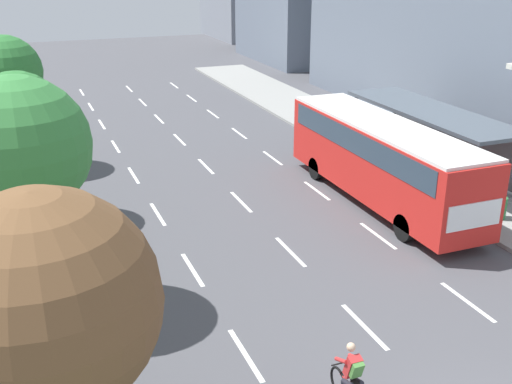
% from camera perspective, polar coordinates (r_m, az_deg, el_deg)
% --- Properties ---
extents(median_strip, '(2.60, 52.00, 0.12)m').
position_cam_1_polar(median_strip, '(28.53, -20.67, 0.26)').
color(median_strip, '#4C7038').
rests_on(median_strip, ground).
extents(sidewalk_right, '(4.50, 52.00, 0.15)m').
position_cam_1_polar(sidewalk_right, '(33.39, 10.82, 4.26)').
color(sidewalk_right, gray).
rests_on(sidewalk_right, ground).
extents(lane_divider_left, '(0.14, 46.47, 0.01)m').
position_cam_1_polar(lane_divider_left, '(26.82, -10.25, -0.10)').
color(lane_divider_left, white).
rests_on(lane_divider_left, ground).
extents(lane_divider_center, '(0.14, 46.47, 0.01)m').
position_cam_1_polar(lane_divider_center, '(27.64, -3.15, 0.87)').
color(lane_divider_center, white).
rests_on(lane_divider_center, ground).
extents(lane_divider_right, '(0.14, 46.47, 0.01)m').
position_cam_1_polar(lane_divider_right, '(28.86, 3.45, 1.76)').
color(lane_divider_right, white).
rests_on(lane_divider_right, ground).
extents(bus_shelter, '(2.90, 9.90, 2.86)m').
position_cam_1_polar(bus_shelter, '(29.55, 16.07, 5.21)').
color(bus_shelter, gray).
rests_on(bus_shelter, sidewalk_right).
extents(bus, '(2.54, 11.29, 3.37)m').
position_cam_1_polar(bus, '(25.27, 11.50, 3.44)').
color(bus, red).
rests_on(bus, ground).
extents(cyclist, '(0.46, 1.82, 1.71)m').
position_cam_1_polar(cyclist, '(14.37, 8.82, -16.88)').
color(cyclist, black).
rests_on(cyclist, ground).
extents(median_tree_nearest, '(4.11, 4.11, 5.95)m').
position_cam_1_polar(median_tree_nearest, '(11.28, -19.07, -9.80)').
color(median_tree_nearest, brown).
rests_on(median_tree_nearest, median_strip).
extents(median_tree_second, '(3.78, 3.78, 6.65)m').
position_cam_1_polar(median_tree_second, '(17.24, -21.07, 3.84)').
color(median_tree_second, brown).
rests_on(median_tree_second, median_strip).
extents(median_tree_third, '(3.30, 3.30, 5.61)m').
position_cam_1_polar(median_tree_third, '(24.01, -21.08, 6.48)').
color(median_tree_third, brown).
rests_on(median_tree_third, median_strip).
extents(median_tree_fourth, '(3.32, 3.32, 6.13)m').
position_cam_1_polar(median_tree_fourth, '(30.57, -22.19, 10.20)').
color(median_tree_fourth, brown).
rests_on(median_tree_fourth, median_strip).
extents(trash_bin, '(0.52, 0.52, 0.85)m').
position_cam_1_polar(trash_bin, '(25.17, 21.60, -1.36)').
color(trash_bin, '#286B38').
rests_on(trash_bin, sidewalk_right).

